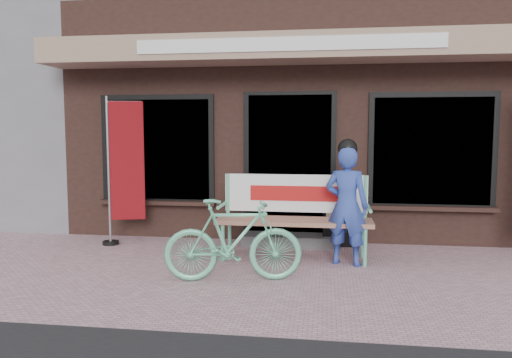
# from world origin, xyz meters

# --- Properties ---
(ground) EXTENTS (70.00, 70.00, 0.00)m
(ground) POSITION_xyz_m (0.00, 0.00, 0.00)
(ground) COLOR #C0929E
(ground) RESTS_ON ground
(storefront) EXTENTS (7.00, 6.77, 6.00)m
(storefront) POSITION_xyz_m (0.00, 4.96, 2.99)
(storefront) COLOR black
(storefront) RESTS_ON ground
(bench) EXTENTS (1.97, 0.52, 1.07)m
(bench) POSITION_xyz_m (0.14, 1.05, 0.63)
(bench) COLOR #64C397
(bench) RESTS_ON ground
(person) EXTENTS (0.61, 0.49, 1.54)m
(person) POSITION_xyz_m (0.79, 0.80, 0.76)
(person) COLOR #2F46A3
(person) RESTS_ON ground
(bicycle) EXTENTS (1.56, 0.70, 0.91)m
(bicycle) POSITION_xyz_m (-0.46, -0.06, 0.45)
(bicycle) COLOR #64C397
(bicycle) RESTS_ON ground
(nobori_red) EXTENTS (0.63, 0.29, 2.12)m
(nobori_red) POSITION_xyz_m (-2.33, 1.47, 1.09)
(nobori_red) COLOR gray
(nobori_red) RESTS_ON ground
(menu_stand) EXTENTS (0.50, 0.15, 0.98)m
(menu_stand) POSITION_xyz_m (0.75, 1.73, 0.50)
(menu_stand) COLOR black
(menu_stand) RESTS_ON ground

